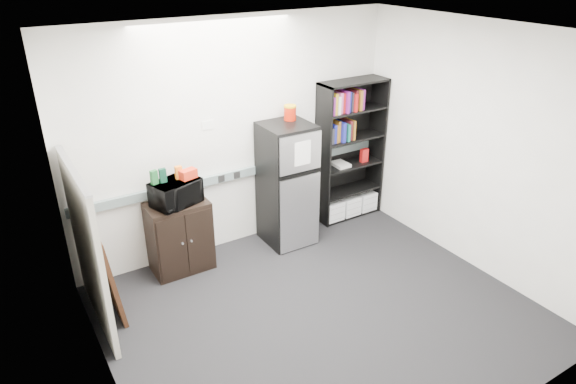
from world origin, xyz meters
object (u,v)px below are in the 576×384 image
object	(u,v)px
microwave	(176,193)
refrigerator	(287,185)
cabinet	(180,237)
bookshelf	(350,152)
cubicle_partition	(87,249)

from	to	relation	value
microwave	refrigerator	xyz separation A→B (m)	(1.36, -0.06, -0.21)
cabinet	microwave	size ratio (longest dim) A/B	1.67
bookshelf	cabinet	bearing A→B (deg)	-178.47
cubicle_partition	cabinet	size ratio (longest dim) A/B	1.96
cabinet	refrigerator	size ratio (longest dim) A/B	0.55
bookshelf	cabinet	world-z (taller)	bookshelf
microwave	refrigerator	world-z (taller)	refrigerator
bookshelf	cubicle_partition	distance (m)	3.46
bookshelf	microwave	distance (m)	2.41
bookshelf	cabinet	size ratio (longest dim) A/B	2.24
cabinet	microwave	distance (m)	0.55
bookshelf	microwave	world-z (taller)	bookshelf
bookshelf	refrigerator	world-z (taller)	bookshelf
cubicle_partition	microwave	size ratio (longest dim) A/B	3.27
cubicle_partition	refrigerator	world-z (taller)	cubicle_partition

